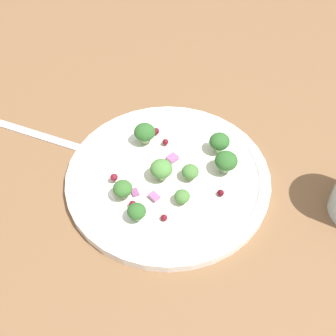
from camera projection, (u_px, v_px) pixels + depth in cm
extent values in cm
cube|color=brown|center=(176.00, 180.00, 62.88)|extent=(180.00, 180.00, 2.00)
cylinder|color=white|center=(168.00, 178.00, 61.02)|extent=(26.95, 26.95, 1.20)
torus|color=white|center=(168.00, 175.00, 60.57)|extent=(25.79, 25.79, 1.00)
cylinder|color=white|center=(168.00, 175.00, 60.49)|extent=(15.63, 15.63, 0.20)
cylinder|color=#ADD18E|center=(145.00, 139.00, 63.81)|extent=(1.10, 1.10, 1.10)
ellipsoid|color=#2D6028|center=(145.00, 132.00, 62.81)|extent=(2.94, 2.94, 2.21)
cylinder|color=#9EC684|center=(123.00, 194.00, 57.68)|extent=(0.92, 0.92, 0.92)
ellipsoid|color=#386B2D|center=(123.00, 189.00, 56.84)|extent=(2.46, 2.46, 1.84)
cylinder|color=#9EC684|center=(219.00, 148.00, 62.59)|extent=(1.04, 1.04, 1.04)
ellipsoid|color=#2D6028|center=(220.00, 141.00, 61.64)|extent=(2.77, 2.77, 2.08)
cylinder|color=#9EC684|center=(161.00, 175.00, 59.57)|extent=(1.08, 1.08, 1.08)
ellipsoid|color=#4C843D|center=(161.00, 169.00, 58.59)|extent=(2.87, 2.87, 2.15)
cylinder|color=#ADD18E|center=(182.00, 201.00, 57.26)|extent=(0.73, 0.73, 0.73)
ellipsoid|color=#477A38|center=(182.00, 196.00, 56.60)|extent=(1.95, 1.95, 1.46)
cylinder|color=#8EB77A|center=(225.00, 167.00, 60.25)|extent=(1.11, 1.11, 1.11)
ellipsoid|color=#2D6028|center=(226.00, 161.00, 59.23)|extent=(2.97, 2.97, 2.23)
cylinder|color=#9EC684|center=(137.00, 216.00, 55.69)|extent=(0.86, 0.86, 0.86)
ellipsoid|color=#2D6028|center=(137.00, 211.00, 54.91)|extent=(2.29, 2.29, 1.72)
cylinder|color=#9EC684|center=(190.00, 176.00, 59.75)|extent=(0.83, 0.83, 0.83)
ellipsoid|color=#477A38|center=(190.00, 172.00, 59.00)|extent=(2.21, 2.21, 1.66)
sphere|color=#4C0A14|center=(221.00, 193.00, 57.92)|extent=(0.88, 0.88, 0.88)
sphere|color=maroon|center=(165.00, 142.00, 63.40)|extent=(0.86, 0.86, 0.86)
sphere|color=maroon|center=(166.00, 218.00, 55.45)|extent=(0.83, 0.83, 0.83)
sphere|color=maroon|center=(114.00, 177.00, 58.94)|extent=(0.99, 0.99, 0.99)
sphere|color=maroon|center=(156.00, 131.00, 64.69)|extent=(0.93, 0.93, 0.93)
sphere|color=maroon|center=(133.00, 204.00, 56.53)|extent=(0.93, 0.93, 0.93)
cube|color=#A35B93|center=(172.00, 158.00, 61.66)|extent=(1.79, 1.75, 0.58)
cube|color=#934C84|center=(135.00, 193.00, 58.36)|extent=(1.47, 1.39, 0.50)
cube|color=#A35B93|center=(154.00, 196.00, 57.44)|extent=(1.51, 1.58, 0.43)
cube|color=silver|center=(41.00, 136.00, 66.68)|extent=(4.00, 14.96, 0.50)
cube|color=silver|center=(98.00, 153.00, 64.40)|extent=(3.03, 3.99, 0.50)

